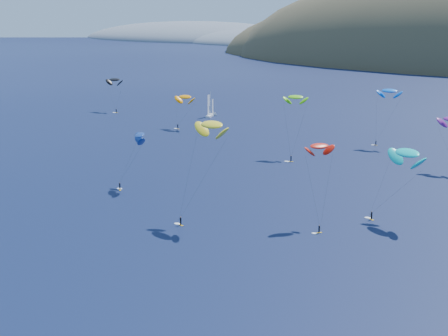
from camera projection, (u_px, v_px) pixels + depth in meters
name	position (u px, v px, depth m)	size (l,w,h in m)	color
headland	(211.00, 42.00, 938.62)	(460.00, 250.00, 60.00)	slate
sailboat	(210.00, 114.00, 288.86)	(9.77, 8.63, 11.68)	white
kitesurfer_1	(185.00, 97.00, 259.49)	(10.07, 6.90, 15.78)	gold
kitesurfer_2	(212.00, 125.00, 145.71)	(11.30, 12.64, 25.89)	gold
kitesurfer_3	(296.00, 97.00, 210.49)	(8.85, 13.60, 22.23)	gold
kitesurfer_4	(390.00, 91.00, 225.51)	(9.24, 5.77, 22.50)	gold
kitesurfer_5	(407.00, 153.00, 146.50)	(13.12, 10.38, 19.55)	gold
kitesurfer_9	(319.00, 146.00, 145.01)	(8.11, 12.29, 20.35)	gold
kitesurfer_10	(140.00, 135.00, 175.21)	(8.75, 12.09, 16.99)	gold
kitesurfer_12	(114.00, 80.00, 302.33)	(10.87, 8.27, 17.67)	gold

